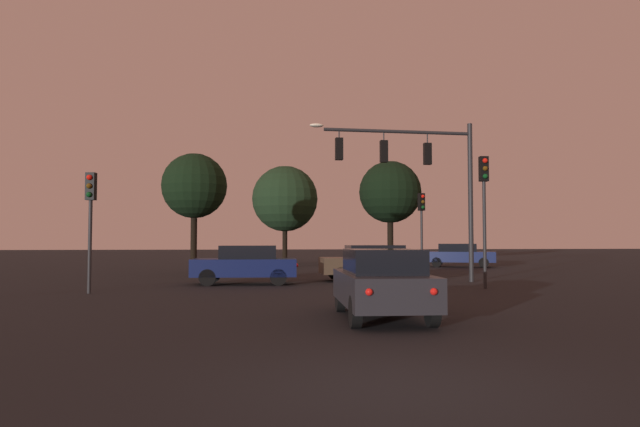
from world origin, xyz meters
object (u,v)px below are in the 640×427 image
Objects in this scene: traffic_light_corner_right at (484,195)px; tree_center_horizon at (194,186)px; traffic_signal_mast_arm at (419,167)px; traffic_light_median at (90,207)px; traffic_light_corner_left at (422,217)px; car_far_lane at (459,255)px; tree_behind_sign at (390,192)px; car_crossing_left at (245,264)px; car_nearside_lane at (382,282)px; car_crossing_right at (372,262)px; tree_left_far at (285,199)px.

tree_center_horizon is (-11.17, 10.89, 1.22)m from traffic_light_corner_right.
traffic_signal_mast_arm is 12.76m from traffic_light_median.
traffic_light_median is at bearing -164.44° from traffic_signal_mast_arm.
traffic_light_corner_left is at bearing -9.72° from tree_center_horizon.
traffic_signal_mast_arm is 3.83m from traffic_light_corner_right.
car_far_lane is 0.76× the size of tree_center_horizon.
tree_behind_sign is (-2.85, 6.91, 4.67)m from car_far_lane.
tree_behind_sign is at bearing 112.41° from car_far_lane.
traffic_signal_mast_arm reaches higher than traffic_light_corner_right.
traffic_light_corner_right is 1.13× the size of car_crossing_left.
car_nearside_lane is at bearing -104.89° from tree_behind_sign.
traffic_light_corner_left is at bearing 50.89° from car_crossing_right.
car_nearside_lane is 31.96m from tree_behind_sign.
car_crossing_right is 10.98m from tree_center_horizon.
traffic_light_corner_left is at bearing -66.18° from tree_left_far.
car_crossing_right is 0.70× the size of tree_center_horizon.
tree_center_horizon reaches higher than traffic_light_corner_left.
tree_left_far reaches higher than traffic_light_corner_right.
car_far_lane is 13.29m from tree_left_far.
traffic_signal_mast_arm is at bearing 0.61° from car_crossing_left.
traffic_light_corner_right is 23.60m from tree_behind_sign.
traffic_light_corner_left is at bearing -123.19° from car_far_lane.
traffic_light_corner_right is at bearing 0.43° from traffic_light_median.
traffic_light_corner_left reaches higher than traffic_light_median.
traffic_light_corner_left is 0.66× the size of tree_center_horizon.
tree_behind_sign is at bearing 78.82° from traffic_signal_mast_arm.
tree_left_far is at bearing 81.51° from car_crossing_left.
car_crossing_right is 20.33m from tree_behind_sign.
tree_left_far reaches higher than traffic_light_corner_left.
tree_left_far reaches higher than car_crossing_left.
tree_left_far is at bearing 70.79° from traffic_light_median.
tree_behind_sign is at bearing 42.18° from tree_center_horizon.
car_crossing_right is (10.39, 4.52, -2.01)m from traffic_light_median.
traffic_signal_mast_arm is 8.14m from car_crossing_left.
traffic_light_corner_right is 1.14× the size of car_nearside_lane.
traffic_signal_mast_arm is at bearing -32.92° from car_crossing_right.
traffic_signal_mast_arm is 1.46× the size of traffic_light_corner_right.
tree_behind_sign reaches higher than car_nearside_lane.
traffic_light_median is 24.21m from tree_left_far.
tree_left_far is (7.94, 22.78, 2.02)m from traffic_light_median.
traffic_signal_mast_arm is at bearing -37.84° from tree_center_horizon.
tree_center_horizon reaches higher than traffic_light_corner_right.
traffic_light_corner_right is at bearing -20.68° from car_crossing_left.
traffic_signal_mast_arm is 0.88× the size of tree_behind_sign.
traffic_light_median reaches higher than car_crossing_left.
tree_behind_sign reaches higher than car_crossing_left.
traffic_light_corner_right is at bearing -108.31° from car_far_lane.
car_far_lane is (8.58, 12.03, -0.00)m from car_crossing_right.
tree_behind_sign reaches higher than traffic_signal_mast_arm.
tree_center_horizon is at bearing -137.82° from tree_behind_sign.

